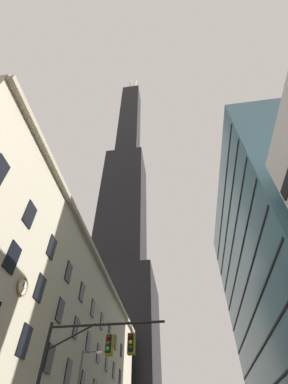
% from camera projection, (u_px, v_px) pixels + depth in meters
% --- Properties ---
extents(station_building, '(18.04, 60.88, 24.18)m').
position_uv_depth(station_building, '(27.00, 351.00, 35.26)').
color(station_building, '#B2A88E').
rests_on(station_building, ground).
extents(dark_skyscraper, '(25.67, 25.67, 219.79)m').
position_uv_depth(dark_skyscraper, '(122.00, 236.00, 106.38)').
color(dark_skyscraper, black).
rests_on(dark_skyscraper, ground).
extents(traffic_signal_mast, '(7.02, 0.63, 7.48)m').
position_uv_depth(traffic_signal_mast, '(89.00, 363.00, 14.33)').
color(traffic_signal_mast, black).
rests_on(traffic_signal_mast, sidewalk_left).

